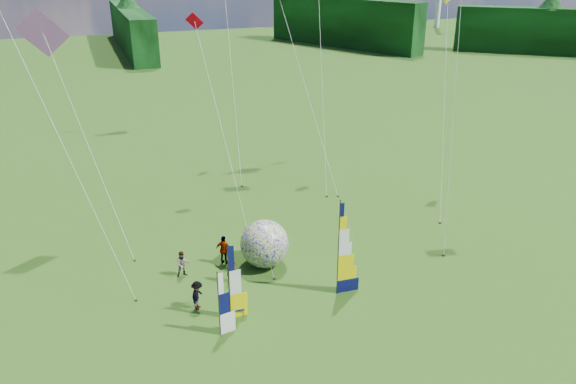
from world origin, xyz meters
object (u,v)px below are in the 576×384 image
object	(u,v)px
camp_chair	(239,307)
bol_inflatable	(265,244)
side_banner_left	(229,284)
spectator_b	(183,264)
spectator_d	(224,250)
side_banner_far	(219,305)
kite_whale	(299,55)
spectator_c	(197,295)
feather_banner_main	(338,250)
spectator_a	(231,269)

from	to	relation	value
camp_chair	bol_inflatable	bearing A→B (deg)	62.15
side_banner_left	spectator_b	distance (m)	5.11
spectator_d	spectator_b	bearing A→B (deg)	51.08
side_banner_far	kite_whale	xyz separation A→B (m)	(11.45, 19.24, 7.55)
side_banner_far	spectator_d	bearing A→B (deg)	64.25
spectator_c	feather_banner_main	bearing A→B (deg)	-66.32
side_banner_left	spectator_c	size ratio (longest dim) A/B	2.60
side_banner_far	spectator_a	bearing A→B (deg)	58.70
side_banner_far	side_banner_left	bearing A→B (deg)	44.14
feather_banner_main	bol_inflatable	xyz separation A→B (m)	(-2.63, 4.08, -1.23)
feather_banner_main	kite_whale	world-z (taller)	kite_whale
side_banner_far	spectator_d	world-z (taller)	side_banner_far
side_banner_left	bol_inflatable	size ratio (longest dim) A/B	1.46
spectator_a	kite_whale	world-z (taller)	kite_whale
feather_banner_main	side_banner_left	size ratio (longest dim) A/B	1.29
spectator_c	camp_chair	world-z (taller)	spectator_c
spectator_a	spectator_b	xyz separation A→B (m)	(-2.35, 1.52, -0.05)
spectator_c	spectator_d	distance (m)	4.50
spectator_d	side_banner_left	bearing A→B (deg)	118.08
bol_inflatable	spectator_d	distance (m)	2.39
spectator_c	camp_chair	size ratio (longest dim) A/B	1.69
feather_banner_main	camp_chair	size ratio (longest dim) A/B	5.68
spectator_b	spectator_d	bearing A→B (deg)	10.49
side_banner_far	spectator_d	distance (m)	6.62
side_banner_left	spectator_a	bearing A→B (deg)	72.82
spectator_a	spectator_b	bearing A→B (deg)	130.45
spectator_c	side_banner_far	bearing A→B (deg)	-134.52
side_banner_far	bol_inflatable	bearing A→B (deg)	43.91
feather_banner_main	side_banner_left	xyz separation A→B (m)	(-5.81, -0.20, -0.59)
spectator_b	spectator_c	bearing A→B (deg)	-89.31
feather_banner_main	side_banner_left	world-z (taller)	feather_banner_main
spectator_c	side_banner_left	bearing A→B (deg)	-103.89
kite_whale	bol_inflatable	bearing A→B (deg)	-104.41
side_banner_left	bol_inflatable	xyz separation A→B (m)	(3.17, 4.28, -0.64)
side_banner_left	spectator_a	size ratio (longest dim) A/B	2.50
side_banner_left	camp_chair	xyz separation A→B (m)	(0.47, 0.19, -1.55)
bol_inflatable	side_banner_far	bearing A→B (deg)	-126.52
side_banner_left	spectator_a	world-z (taller)	side_banner_left
spectator_b	side_banner_far	bearing A→B (deg)	-84.89
side_banner_far	spectator_b	xyz separation A→B (m)	(-0.64, 5.80, -0.91)
bol_inflatable	spectator_a	xyz separation A→B (m)	(-2.24, -1.05, -0.57)
side_banner_far	spectator_b	bearing A→B (deg)	86.71
spectator_d	camp_chair	size ratio (longest dim) A/B	1.91
side_banner_far	bol_inflatable	world-z (taller)	side_banner_far
spectator_b	spectator_c	size ratio (longest dim) A/B	0.98
camp_chair	spectator_b	bearing A→B (deg)	118.11
feather_banner_main	side_banner_far	size ratio (longest dim) A/B	1.57
side_banner_far	spectator_b	size ratio (longest dim) A/B	2.20
spectator_d	kite_whale	distance (m)	18.14
side_banner_far	spectator_a	distance (m)	4.69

